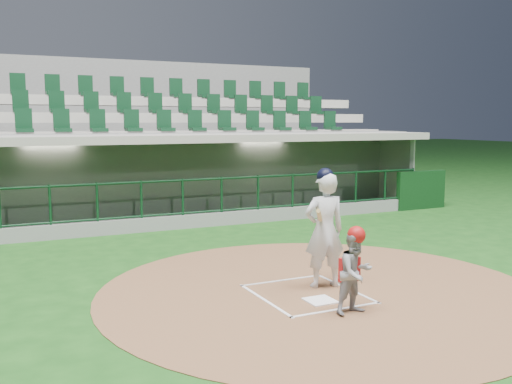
% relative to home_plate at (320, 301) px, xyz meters
% --- Properties ---
extents(ground, '(120.00, 120.00, 0.00)m').
position_rel_home_plate_xyz_m(ground, '(0.00, 0.70, -0.02)').
color(ground, '#144212').
rests_on(ground, ground).
extents(dirt_circle, '(7.20, 7.20, 0.01)m').
position_rel_home_plate_xyz_m(dirt_circle, '(0.30, 0.50, -0.02)').
color(dirt_circle, brown).
rests_on(dirt_circle, ground).
extents(home_plate, '(0.43, 0.43, 0.02)m').
position_rel_home_plate_xyz_m(home_plate, '(0.00, 0.00, 0.00)').
color(home_plate, white).
rests_on(home_plate, dirt_circle).
extents(batter_box_chalk, '(1.55, 1.80, 0.01)m').
position_rel_home_plate_xyz_m(batter_box_chalk, '(0.00, 0.40, -0.00)').
color(batter_box_chalk, white).
rests_on(batter_box_chalk, ground).
extents(dugout_structure, '(16.40, 3.70, 3.00)m').
position_rel_home_plate_xyz_m(dugout_structure, '(0.05, 8.51, 0.94)').
color(dugout_structure, slate).
rests_on(dugout_structure, ground).
extents(seating_deck, '(17.00, 6.72, 5.15)m').
position_rel_home_plate_xyz_m(seating_deck, '(0.00, 11.61, 1.40)').
color(seating_deck, slate).
rests_on(seating_deck, ground).
extents(batter, '(0.92, 0.92, 1.98)m').
position_rel_home_plate_xyz_m(batter, '(0.46, 0.64, 0.97)').
color(batter, silver).
rests_on(batter, dirt_circle).
extents(catcher, '(0.63, 0.52, 1.27)m').
position_rel_home_plate_xyz_m(catcher, '(0.16, -0.67, 0.61)').
color(catcher, '#94959A').
rests_on(catcher, dirt_circle).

